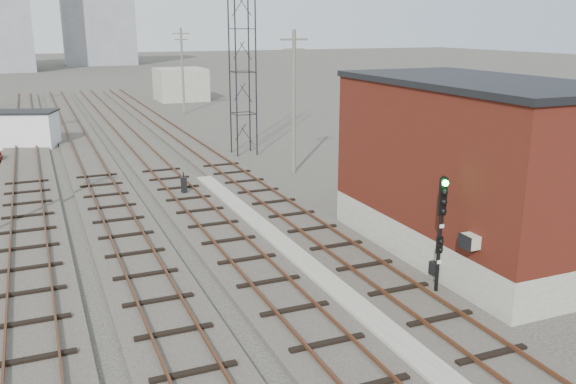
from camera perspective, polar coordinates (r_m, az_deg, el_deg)
ground at (r=68.54m, az=-15.39°, el=7.04°), size 320.00×320.00×0.00m
track_right at (r=48.57m, az=-9.01°, el=4.30°), size 3.20×90.00×0.39m
track_mid_right at (r=47.80m, az=-13.68°, el=3.88°), size 3.20×90.00×0.39m
track_mid_left at (r=47.35m, az=-18.45°, el=3.42°), size 3.20×90.00×0.39m
track_left at (r=47.24m, az=-23.28°, el=2.93°), size 3.20×90.00×0.39m
platform_curb at (r=25.00m, az=0.64°, el=-6.03°), size 0.90×28.00×0.26m
brick_building at (r=25.91m, az=16.85°, el=2.17°), size 6.54×12.20×7.22m
lattice_tower at (r=44.73m, az=-4.30°, el=13.06°), size 1.60×1.60×15.00m
utility_pole_right_a at (r=38.77m, az=0.55°, el=8.75°), size 1.80×0.24×9.00m
utility_pole_right_b at (r=67.26m, az=-9.85°, el=11.32°), size 1.80×0.24×9.00m
apartment_right at (r=158.28m, az=-17.45°, el=16.02°), size 16.00×12.00×26.00m
shed_right at (r=79.70m, az=-10.00°, el=9.89°), size 6.00×6.00×4.00m
signal_mast at (r=21.49m, az=14.12°, el=-3.11°), size 0.40×0.42×4.36m
switch_stand at (r=34.46m, az=-9.72°, el=0.60°), size 0.30×0.30×1.28m
site_trailer at (r=52.40m, az=-24.38°, el=5.40°), size 7.31×4.95×2.83m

